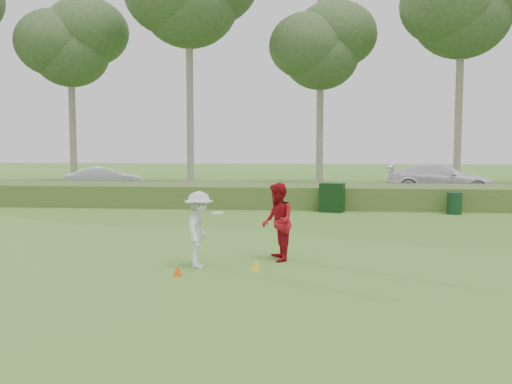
# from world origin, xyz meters

# --- Properties ---
(ground) EXTENTS (120.00, 120.00, 0.00)m
(ground) POSITION_xyz_m (0.00, 0.00, 0.00)
(ground) COLOR #417627
(ground) RESTS_ON ground
(reed_strip) EXTENTS (80.00, 3.00, 0.90)m
(reed_strip) POSITION_xyz_m (0.00, 12.00, 0.45)
(reed_strip) COLOR #416026
(reed_strip) RESTS_ON ground
(park_road) EXTENTS (80.00, 6.00, 0.06)m
(park_road) POSITION_xyz_m (0.00, 17.00, 0.03)
(park_road) COLOR #2D2D2D
(park_road) RESTS_ON ground
(tree_2) EXTENTS (6.50, 6.50, 12.00)m
(tree_2) POSITION_xyz_m (-14.00, 24.00, 8.97)
(tree_2) COLOR gray
(tree_2) RESTS_ON ground
(tree_4) EXTENTS (6.24, 6.24, 11.50)m
(tree_4) POSITION_xyz_m (2.00, 24.50, 8.59)
(tree_4) COLOR gray
(tree_4) RESTS_ON ground
(tree_5) EXTENTS (7.28, 7.28, 14.00)m
(tree_5) POSITION_xyz_m (10.00, 22.50, 10.47)
(tree_5) COLOR gray
(tree_5) RESTS_ON ground
(player_white) EXTENTS (0.86, 1.09, 1.65)m
(player_white) POSITION_xyz_m (-0.84, 0.04, 0.83)
(player_white) COLOR silver
(player_white) RESTS_ON ground
(player_red) EXTENTS (0.85, 0.99, 1.79)m
(player_red) POSITION_xyz_m (0.80, 0.91, 0.89)
(player_red) COLOR #A60E19
(player_red) RESTS_ON ground
(cone_orange) EXTENTS (0.20, 0.20, 0.22)m
(cone_orange) POSITION_xyz_m (-1.12, -0.80, 0.11)
(cone_orange) COLOR #EA490C
(cone_orange) RESTS_ON ground
(cone_yellow) EXTENTS (0.22, 0.22, 0.24)m
(cone_yellow) POSITION_xyz_m (0.41, -0.12, 0.12)
(cone_yellow) COLOR gold
(cone_yellow) RESTS_ON ground
(utility_cabinet) EXTENTS (1.02, 0.80, 1.12)m
(utility_cabinet) POSITION_xyz_m (2.34, 10.21, 0.56)
(utility_cabinet) COLOR black
(utility_cabinet) RESTS_ON ground
(trash_bin) EXTENTS (0.66, 0.66, 0.82)m
(trash_bin) POSITION_xyz_m (6.90, 10.01, 0.41)
(trash_bin) COLOR #11331B
(trash_bin) RESTS_ON ground
(car_mid) EXTENTS (4.28, 2.79, 1.33)m
(car_mid) POSITION_xyz_m (-9.44, 17.36, 0.73)
(car_mid) COLOR silver
(car_mid) RESTS_ON park_road
(car_right) EXTENTS (5.69, 3.16, 1.56)m
(car_right) POSITION_xyz_m (8.04, 17.74, 0.84)
(car_right) COLOR white
(car_right) RESTS_ON park_road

